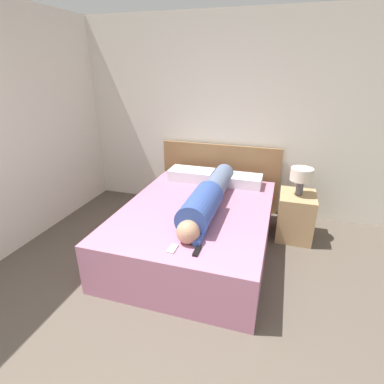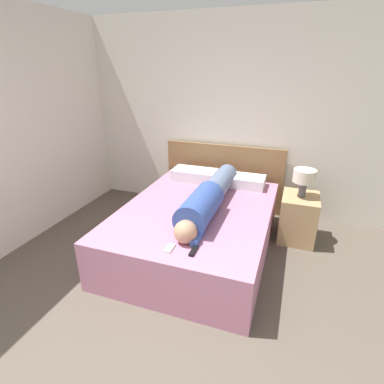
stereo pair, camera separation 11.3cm
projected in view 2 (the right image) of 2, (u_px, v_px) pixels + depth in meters
The scene contains 11 objects.
wall_back at pixel (235, 119), 4.02m from camera, with size 5.35×0.06×2.60m.
wall_left at pixel (7, 132), 3.20m from camera, with size 0.06×4.55×2.60m.
bed at pixel (197, 228), 3.38m from camera, with size 1.57×2.09×0.52m.
headboard at pixel (223, 177), 4.32m from camera, with size 1.69×0.04×0.94m.
nightstand at pixel (298, 218), 3.58m from camera, with size 0.41×0.49×0.56m.
table_lamp at pixel (304, 177), 3.38m from camera, with size 0.25×0.25×0.33m.
person_lying at pixel (208, 198), 3.17m from camera, with size 0.31×1.68×0.31m.
pillow_near_headboard at pixel (195, 175), 4.05m from camera, with size 0.59×0.32×0.15m.
pillow_second at pixel (242, 181), 3.85m from camera, with size 0.56×0.32×0.13m.
tv_remote at pixel (194, 251), 2.50m from camera, with size 0.04×0.15×0.02m.
cell_phone at pixel (169, 248), 2.54m from camera, with size 0.06×0.13×0.01m.
Camera 2 is at (0.82, -0.67, 1.96)m, focal length 28.00 mm.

